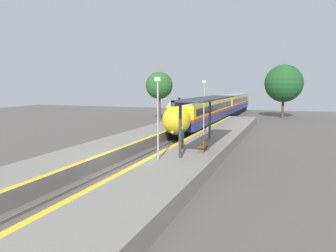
# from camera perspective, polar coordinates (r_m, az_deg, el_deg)

# --- Properties ---
(ground_plane) EXTENTS (120.00, 120.00, 0.00)m
(ground_plane) POSITION_cam_1_polar(r_m,az_deg,el_deg) (22.21, -7.64, -7.71)
(ground_plane) COLOR #56514C
(rail_left) EXTENTS (0.08, 90.00, 0.15)m
(rail_left) POSITION_cam_1_polar(r_m,az_deg,el_deg) (22.52, -9.28, -7.34)
(rail_left) COLOR slate
(rail_left) RESTS_ON ground_plane
(rail_right) EXTENTS (0.08, 90.00, 0.15)m
(rail_right) POSITION_cam_1_polar(r_m,az_deg,el_deg) (21.87, -5.96, -7.72)
(rail_right) COLOR slate
(rail_right) RESTS_ON ground_plane
(train) EXTENTS (2.88, 49.01, 3.95)m
(train) POSITION_cam_1_polar(r_m,az_deg,el_deg) (53.90, 9.34, 3.34)
(train) COLOR black
(train) RESTS_ON ground_plane
(platform_right) EXTENTS (4.19, 64.00, 0.95)m
(platform_right) POSITION_cam_1_polar(r_m,az_deg,el_deg) (20.69, 1.38, -7.40)
(platform_right) COLOR gray
(platform_right) RESTS_ON ground_plane
(platform_left) EXTENTS (3.97, 64.00, 0.95)m
(platform_left) POSITION_cam_1_polar(r_m,az_deg,el_deg) (23.91, -15.21, -5.68)
(platform_left) COLOR gray
(platform_left) RESTS_ON ground_plane
(platform_bench) EXTENTS (0.44, 1.76, 0.89)m
(platform_bench) POSITION_cam_1_polar(r_m,az_deg,el_deg) (23.46, 6.39, -3.35)
(platform_bench) COLOR brown
(platform_bench) RESTS_ON platform_right
(person_waiting) EXTENTS (0.36, 0.22, 1.66)m
(person_waiting) POSITION_cam_1_polar(r_m,az_deg,el_deg) (24.24, 2.36, -2.07)
(person_waiting) COLOR maroon
(person_waiting) RESTS_ON platform_right
(railway_signal) EXTENTS (0.28, 0.28, 4.18)m
(railway_signal) POSITION_cam_1_polar(r_m,az_deg,el_deg) (40.27, 1.95, 2.65)
(railway_signal) COLOR #59595E
(railway_signal) RESTS_ON ground_plane
(lamppost_near) EXTENTS (0.36, 0.20, 5.22)m
(lamppost_near) POSITION_cam_1_polar(r_m,az_deg,el_deg) (20.52, -1.77, 2.30)
(lamppost_near) COLOR #9E9EA3
(lamppost_near) RESTS_ON platform_right
(lamppost_mid) EXTENTS (0.36, 0.20, 5.22)m
(lamppost_mid) POSITION_cam_1_polar(r_m,az_deg,el_deg) (31.94, 6.29, 3.94)
(lamppost_mid) COLOR #9E9EA3
(lamppost_mid) RESTS_ON platform_right
(station_canopy) EXTENTS (2.02, 11.52, 3.81)m
(station_canopy) POSITION_cam_1_polar(r_m,az_deg,el_deg) (24.94, 6.47, 4.39)
(station_canopy) COLOR #333842
(station_canopy) RESTS_ON platform_right
(background_tree_left) EXTENTS (4.52, 4.52, 7.96)m
(background_tree_left) POSITION_cam_1_polar(r_m,az_deg,el_deg) (55.09, -1.54, 7.05)
(background_tree_left) COLOR brown
(background_tree_left) RESTS_ON ground_plane
(background_tree_right) EXTENTS (6.54, 6.54, 9.34)m
(background_tree_right) POSITION_cam_1_polar(r_m,az_deg,el_deg) (60.88, 19.52, 7.01)
(background_tree_right) COLOR brown
(background_tree_right) RESTS_ON ground_plane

